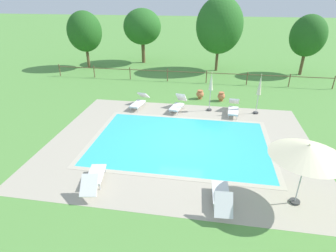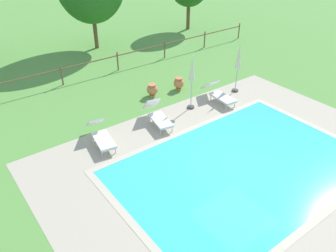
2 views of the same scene
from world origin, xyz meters
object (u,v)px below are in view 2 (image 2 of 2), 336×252
(sun_lounger_north_far, at_px, (158,115))
(terracotta_urn_by_tree, at_px, (152,90))
(sun_lounger_south_near_corner, at_px, (101,135))
(patio_umbrella_closed_row_west, at_px, (192,73))
(sun_lounger_north_near_steps, at_px, (219,94))
(terracotta_urn_near_fence, at_px, (179,83))
(patio_umbrella_closed_row_mid_west, at_px, (239,59))

(sun_lounger_north_far, xyz_separation_m, terracotta_urn_by_tree, (1.27, 2.25, -0.05))
(sun_lounger_south_near_corner, xyz_separation_m, patio_umbrella_closed_row_west, (4.53, 0.11, 1.34))
(sun_lounger_north_near_steps, relative_size, sun_lounger_north_far, 1.02)
(terracotta_urn_near_fence, bearing_deg, patio_umbrella_closed_row_mid_west, -41.26)
(patio_umbrella_closed_row_west, bearing_deg, sun_lounger_north_near_steps, -10.59)
(sun_lounger_north_far, distance_m, patio_umbrella_closed_row_west, 2.39)
(patio_umbrella_closed_row_west, bearing_deg, sun_lounger_north_far, -173.73)
(sun_lounger_south_near_corner, distance_m, terracotta_urn_by_tree, 4.39)
(sun_lounger_north_near_steps, bearing_deg, patio_umbrella_closed_row_west, 169.41)
(sun_lounger_north_near_steps, xyz_separation_m, sun_lounger_north_far, (-3.45, 0.06, 0.02))
(patio_umbrella_closed_row_west, xyz_separation_m, terracotta_urn_by_tree, (-0.70, 2.03, -1.38))
(patio_umbrella_closed_row_mid_west, relative_size, terracotta_urn_near_fence, 4.03)
(sun_lounger_south_near_corner, bearing_deg, sun_lounger_north_far, -2.42)
(patio_umbrella_closed_row_mid_west, height_order, terracotta_urn_near_fence, patio_umbrella_closed_row_mid_west)
(sun_lounger_north_near_steps, distance_m, sun_lounger_south_near_corner, 6.01)
(sun_lounger_north_far, bearing_deg, terracotta_urn_by_tree, 60.50)
(patio_umbrella_closed_row_west, height_order, patio_umbrella_closed_row_mid_west, patio_umbrella_closed_row_mid_west)
(terracotta_urn_near_fence, bearing_deg, sun_lounger_south_near_corner, -159.81)
(sun_lounger_north_near_steps, xyz_separation_m, terracotta_urn_by_tree, (-2.17, 2.31, -0.04))
(sun_lounger_south_near_corner, relative_size, terracotta_urn_by_tree, 3.38)
(sun_lounger_north_near_steps, xyz_separation_m, terracotta_urn_near_fence, (-0.71, 2.11, -0.03))
(sun_lounger_north_near_steps, xyz_separation_m, patio_umbrella_closed_row_mid_west, (1.40, 0.27, 1.30))
(patio_umbrella_closed_row_west, height_order, terracotta_urn_by_tree, patio_umbrella_closed_row_west)
(sun_lounger_north_near_steps, xyz_separation_m, sun_lounger_south_near_corner, (-6.00, 0.17, -0.00))
(terracotta_urn_by_tree, bearing_deg, patio_umbrella_closed_row_west, -70.91)
(sun_lounger_south_near_corner, distance_m, terracotta_urn_near_fence, 5.64)
(sun_lounger_south_near_corner, bearing_deg, terracotta_urn_near_fence, 20.19)
(sun_lounger_north_near_steps, bearing_deg, patio_umbrella_closed_row_mid_west, 10.83)
(patio_umbrella_closed_row_west, bearing_deg, sun_lounger_south_near_corner, -178.62)
(sun_lounger_north_near_steps, height_order, sun_lounger_north_far, sun_lounger_north_far)
(patio_umbrella_closed_row_mid_west, bearing_deg, sun_lounger_north_far, -177.52)
(sun_lounger_north_far, distance_m, terracotta_urn_by_tree, 2.59)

